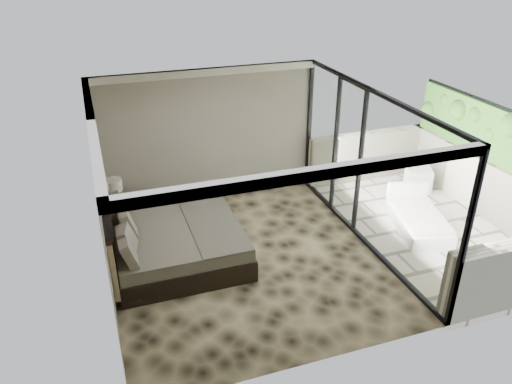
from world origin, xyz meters
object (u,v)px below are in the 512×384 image
object	(u,v)px
nightstand	(118,218)
ottoman	(418,179)
bed	(172,243)
lounger	(418,219)
table_lamp	(114,190)

from	to	relation	value
nightstand	ottoman	bearing A→B (deg)	3.68
bed	ottoman	world-z (taller)	bed
nightstand	lounger	bearing A→B (deg)	-11.07
nightstand	table_lamp	xyz separation A→B (m)	(0.00, -0.03, 0.62)
bed	nightstand	distance (m)	1.55
nightstand	lounger	world-z (taller)	lounger
bed	table_lamp	xyz separation A→B (m)	(-0.78, 1.30, 0.53)
nightstand	ottoman	size ratio (longest dim) A/B	1.05
ottoman	bed	bearing A→B (deg)	-170.11
nightstand	table_lamp	world-z (taller)	table_lamp
nightstand	lounger	distance (m)	5.72
nightstand	table_lamp	distance (m)	0.62
table_lamp	bed	bearing A→B (deg)	-59.09
bed	lounger	size ratio (longest dim) A/B	1.27
nightstand	table_lamp	size ratio (longest dim) A/B	0.94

